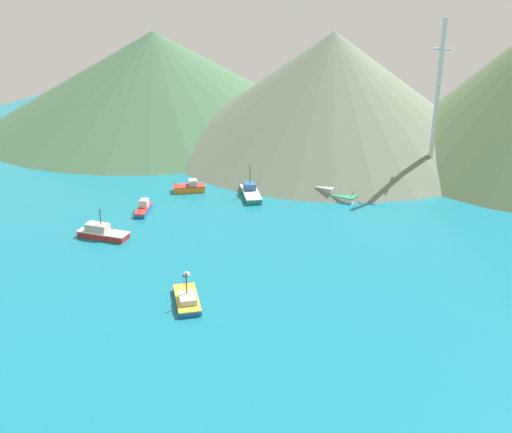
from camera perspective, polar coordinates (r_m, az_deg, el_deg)
ground at (r=86.72m, az=0.63°, el=-8.94°), size 260.00×280.00×0.50m
fishing_boat_0 at (r=129.80m, az=-0.53°, el=2.27°), size 7.53×11.01×6.83m
fishing_boat_1 at (r=133.70m, az=-6.20°, el=2.73°), size 7.45×5.71×2.70m
fishing_boat_2 at (r=112.78m, az=-14.20°, el=-1.44°), size 9.48×3.46×5.43m
fishing_boat_4 at (r=123.15m, az=-10.46°, el=0.77°), size 3.67×7.45×2.38m
fishing_boat_5 at (r=129.69m, az=6.87°, el=2.08°), size 11.22×5.15×2.32m
fishing_boat_7 at (r=88.60m, az=-6.45°, el=-7.70°), size 6.86×8.99×5.01m
buoy_0 at (r=96.62m, az=-6.50°, el=-5.40°), size 1.01×1.01×1.01m
beach_strip at (r=147.96m, az=7.78°, el=4.42°), size 247.00×14.65×1.20m
hill_west at (r=194.59m, az=-9.40°, el=12.58°), size 106.62×106.62×28.46m
hill_central at (r=166.19m, az=7.10°, el=11.56°), size 89.11×89.11×30.61m
radio_tower at (r=140.58m, az=16.53°, el=10.25°), size 3.58×2.86×35.81m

